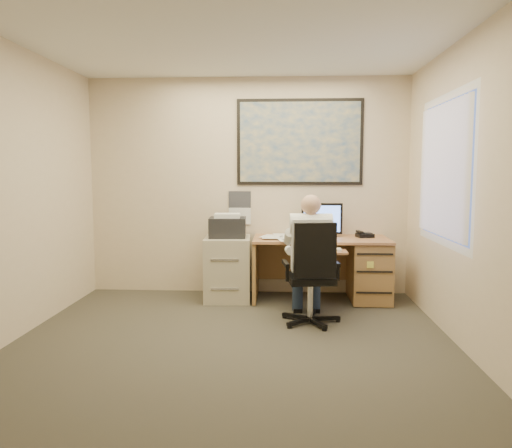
# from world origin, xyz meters

# --- Properties ---
(room_shell) EXTENTS (4.00, 4.50, 2.70)m
(room_shell) POSITION_xyz_m (0.00, 0.00, 1.35)
(room_shell) COLOR #39362C
(room_shell) RESTS_ON ground
(desk) EXTENTS (1.60, 0.97, 1.15)m
(desk) POSITION_xyz_m (1.23, 1.90, 0.45)
(desk) COLOR #B67A4E
(desk) RESTS_ON ground
(world_map) EXTENTS (1.56, 0.03, 1.06)m
(world_map) POSITION_xyz_m (0.65, 2.23, 1.90)
(world_map) COLOR #1E4C93
(world_map) RESTS_ON room_shell
(wall_calendar) EXTENTS (0.28, 0.01, 0.42)m
(wall_calendar) POSITION_xyz_m (-0.10, 2.24, 1.08)
(wall_calendar) COLOR white
(wall_calendar) RESTS_ON room_shell
(window_blinds) EXTENTS (0.06, 1.40, 1.30)m
(window_blinds) POSITION_xyz_m (1.97, 0.80, 1.55)
(window_blinds) COLOR silver
(window_blinds) RESTS_ON room_shell
(filing_cabinet) EXTENTS (0.57, 0.67, 1.04)m
(filing_cabinet) POSITION_xyz_m (-0.21, 1.87, 0.45)
(filing_cabinet) COLOR #BBB297
(filing_cabinet) RESTS_ON ground
(office_chair) EXTENTS (0.70, 0.70, 1.05)m
(office_chair) POSITION_xyz_m (0.72, 0.90, 0.31)
(office_chair) COLOR black
(office_chair) RESTS_ON ground
(person) EXTENTS (0.58, 0.80, 1.31)m
(person) POSITION_xyz_m (0.73, 0.98, 0.65)
(person) COLOR white
(person) RESTS_ON office_chair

